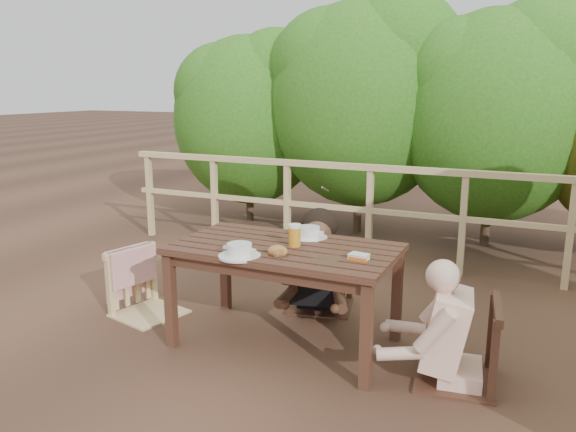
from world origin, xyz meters
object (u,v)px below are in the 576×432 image
at_px(soup_far, 309,233).
at_px(woman, 322,229).
at_px(soup_near, 239,250).
at_px(chair_far, 321,247).
at_px(beer_glass, 295,236).
at_px(tumbler, 280,255).
at_px(diner_right, 467,284).
at_px(chair_right, 460,305).
at_px(bread_roll, 278,251).
at_px(chair_left, 146,256).
at_px(table, 285,296).
at_px(butter_tub, 359,258).

bearing_deg(soup_far, woman, 99.34).
bearing_deg(soup_near, chair_far, 81.61).
relative_size(chair_far, beer_glass, 6.08).
bearing_deg(tumbler, beer_glass, 95.42).
bearing_deg(diner_right, chair_right, 82.82).
bearing_deg(diner_right, soup_near, 94.26).
distance_m(chair_far, bread_roll, 0.97).
distance_m(woman, soup_far, 0.48).
height_order(chair_left, woman, woman).
height_order(diner_right, beer_glass, diner_right).
xyz_separation_m(chair_far, bread_roll, (0.07, -0.94, 0.23)).
height_order(table, bread_roll, bread_roll).
xyz_separation_m(table, tumbler, (0.09, -0.28, 0.38)).
xyz_separation_m(chair_left, diner_right, (2.37, -0.05, 0.14)).
bearing_deg(soup_far, table, -102.09).
relative_size(woman, diner_right, 1.03).
relative_size(chair_right, woman, 0.76).
height_order(chair_left, beer_glass, chair_left).
bearing_deg(bread_roll, chair_left, 169.54).
xyz_separation_m(soup_near, tumbler, (0.26, 0.04, -0.01)).
relative_size(chair_left, bread_roll, 7.16).
relative_size(soup_far, butter_tub, 2.24).
bearing_deg(butter_tub, soup_far, 151.04).
bearing_deg(soup_near, table, 61.98).
xyz_separation_m(chair_left, tumbler, (1.27, -0.29, 0.24)).
relative_size(soup_far, tumbler, 4.01).
bearing_deg(soup_far, tumbler, -86.51).
distance_m(soup_far, beer_glass, 0.26).
bearing_deg(diner_right, bread_roll, 91.53).
height_order(chair_right, beer_glass, chair_right).
height_order(tumbler, butter_tub, tumbler).
bearing_deg(beer_glass, tumbler, -84.58).
height_order(bread_roll, beer_glass, beer_glass).
distance_m(diner_right, soup_far, 1.18).
xyz_separation_m(woman, soup_far, (0.08, -0.46, 0.09)).
relative_size(table, chair_right, 1.53).
height_order(chair_left, chair_far, chair_far).
distance_m(chair_left, chair_far, 1.36).
bearing_deg(butter_tub, chair_right, 13.31).
xyz_separation_m(chair_far, chair_right, (1.18, -0.76, -0.01)).
relative_size(table, chair_far, 1.49).
xyz_separation_m(chair_far, beer_glass, (0.08, -0.71, 0.27)).
height_order(chair_right, diner_right, diner_right).
bearing_deg(soup_far, chair_far, 99.75).
bearing_deg(bread_roll, butter_tub, 13.69).
bearing_deg(diner_right, chair_left, 81.56).
distance_m(woman, bread_roll, 0.97).
distance_m(table, chair_left, 1.19).
height_order(soup_far, beer_glass, beer_glass).
bearing_deg(diner_right, tumbler, 94.82).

